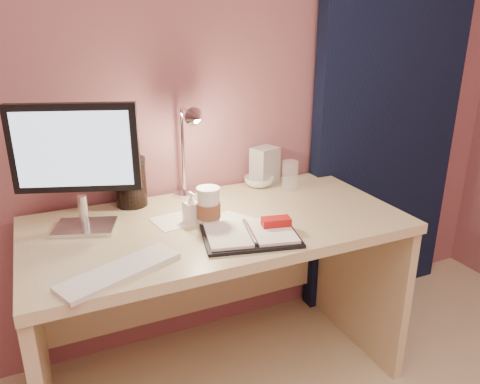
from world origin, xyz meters
name	(u,v)px	position (x,y,z in m)	size (l,w,h in m)	color
room	(376,87)	(0.95, 1.69, 1.14)	(3.50, 3.50, 3.50)	#C6B28E
desk	(212,264)	(0.00, 1.45, 0.50)	(1.40, 0.70, 0.73)	beige
monitor	(77,156)	(-0.46, 1.50, 1.00)	(0.41, 0.21, 0.46)	silver
keyboard	(120,271)	(-0.41, 1.13, 0.74)	(0.38, 0.11, 0.02)	white
planner	(252,233)	(0.06, 1.20, 0.74)	(0.37, 0.31, 0.05)	black
paper_a	(174,221)	(-0.15, 1.44, 0.73)	(0.15, 0.15, 0.00)	white
paper_c	(231,221)	(0.04, 1.35, 0.73)	(0.14, 0.14, 0.00)	white
coffee_cup	(209,207)	(-0.04, 1.36, 0.80)	(0.09, 0.09, 0.14)	white
clear_cup	(290,175)	(0.42, 1.57, 0.79)	(0.07, 0.07, 0.13)	white
bowl	(259,182)	(0.31, 1.66, 0.75)	(0.13, 0.13, 0.04)	white
lotion_bottle	(192,207)	(-0.09, 1.40, 0.79)	(0.05, 0.06, 0.12)	white
dark_jar	(131,184)	(-0.26, 1.67, 0.82)	(0.12, 0.12, 0.18)	black
product_box	(265,166)	(0.35, 1.68, 0.81)	(0.11, 0.09, 0.17)	#B5B6B1
desk_lamp	(189,144)	(-0.03, 1.58, 0.98)	(0.09, 0.25, 0.40)	silver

